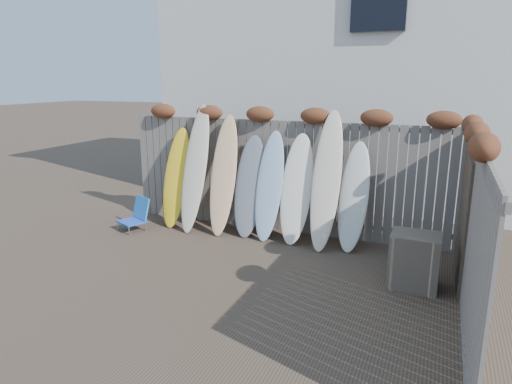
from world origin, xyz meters
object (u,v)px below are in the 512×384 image
at_px(lattice_panel, 464,222).
at_px(wooden_crate, 414,260).
at_px(beach_chair, 136,215).
at_px(surfboard_0, 176,177).

bearing_deg(lattice_panel, wooden_crate, -150.10).
relative_size(beach_chair, lattice_panel, 0.35).
height_order(beach_chair, wooden_crate, wooden_crate).
bearing_deg(beach_chair, lattice_panel, -2.44).
distance_m(beach_chair, wooden_crate, 4.92).
distance_m(wooden_crate, surfboard_0, 4.52).
xyz_separation_m(wooden_crate, surfboard_0, (-4.35, 1.12, 0.55)).
bearing_deg(surfboard_0, wooden_crate, -12.81).
bearing_deg(surfboard_0, beach_chair, -133.10).
bearing_deg(lattice_panel, beach_chair, 176.08).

